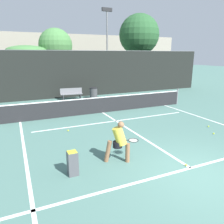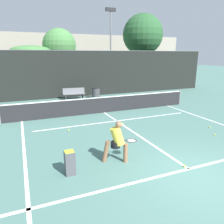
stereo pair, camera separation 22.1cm
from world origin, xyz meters
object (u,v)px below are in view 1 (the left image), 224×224
Objects in this scene: player_practicing at (119,141)px; parked_car at (12,86)px; courtside_bench at (71,93)px; ball_hopper at (73,163)px; trash_bin at (94,93)px.

player_practicing reaches higher than parked_car.
ball_hopper is at bearing -97.92° from courtside_bench.
parked_car reaches higher than trash_bin.
trash_bin is (4.25, 10.15, 0.05)m from ball_hopper.
player_practicing is at bearing -89.86° from courtside_bench.
parked_car is at bearing 95.21° from ball_hopper.
player_practicing reaches higher than ball_hopper.
courtside_bench is (2.61, 10.48, 0.10)m from ball_hopper.
trash_bin is at bearing 100.68° from player_practicing.
ball_hopper is at bearing -112.72° from trash_bin.
courtside_bench is at bearing 168.51° from trash_bin.
ball_hopper is (-1.54, -0.17, -0.35)m from player_practicing.
courtside_bench is at bearing 109.94° from player_practicing.
player_practicing is 15.89m from parked_car.
parked_car is (-4.05, 5.29, 0.09)m from courtside_bench.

